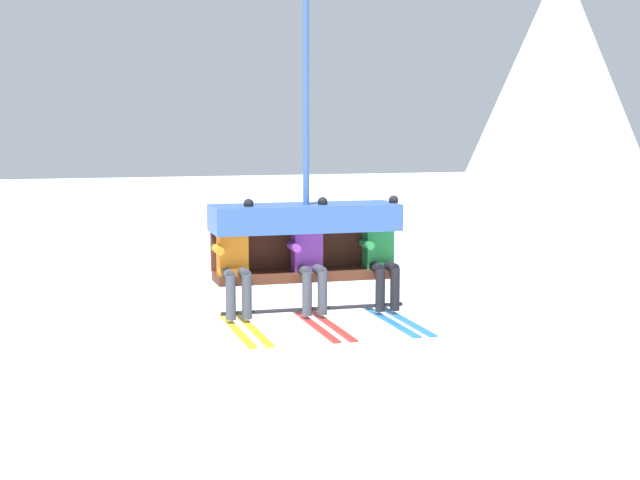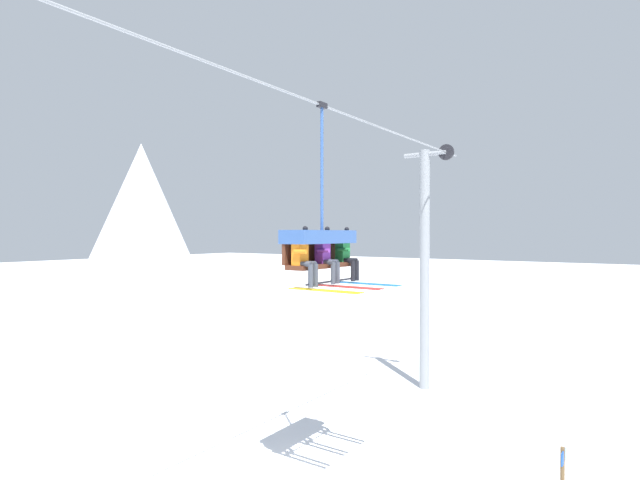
# 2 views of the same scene
# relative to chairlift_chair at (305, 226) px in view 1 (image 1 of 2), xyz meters

# --- Properties ---
(mountain_peak_central) EXTENTS (14.86, 14.86, 17.52)m
(mountain_peak_central) POSITION_rel_chairlift_chair_xyz_m (31.40, 50.19, 3.30)
(mountain_peak_central) COLOR white
(mountain_peak_central) RESTS_ON ground_plane
(chairlift_chair) EXTENTS (2.12, 0.74, 4.02)m
(chairlift_chair) POSITION_rel_chairlift_chair_xyz_m (0.00, 0.00, 0.00)
(chairlift_chair) COLOR #512819
(skier_orange) EXTENTS (0.48, 1.70, 1.34)m
(skier_orange) POSITION_rel_chairlift_chair_xyz_m (-0.85, -0.21, -0.31)
(skier_orange) COLOR orange
(skier_purple) EXTENTS (0.48, 1.70, 1.34)m
(skier_purple) POSITION_rel_chairlift_chair_xyz_m (0.00, -0.21, -0.31)
(skier_purple) COLOR purple
(skier_green) EXTENTS (0.48, 1.70, 1.34)m
(skier_green) POSITION_rel_chairlift_chair_xyz_m (0.85, -0.21, -0.31)
(skier_green) COLOR #23843D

